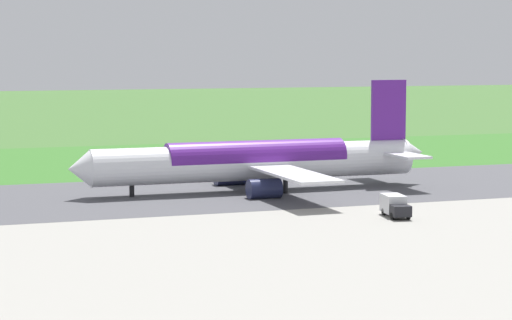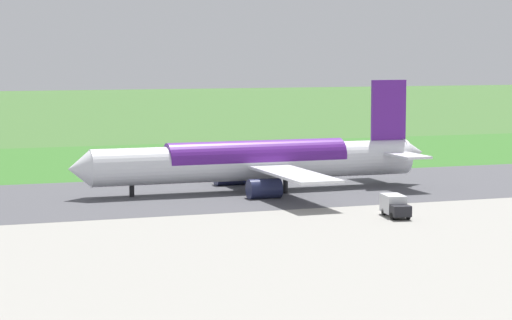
{
  "view_description": "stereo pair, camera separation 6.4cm",
  "coord_description": "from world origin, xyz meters",
  "px_view_note": "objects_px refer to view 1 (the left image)",
  "views": [
    {
      "loc": [
        49.37,
        138.86,
        20.01
      ],
      "look_at": [
        0.39,
        0.0,
        4.5
      ],
      "focal_mm": 72.36,
      "sensor_mm": 36.0,
      "label": 1
    },
    {
      "loc": [
        49.31,
        138.88,
        20.01
      ],
      "look_at": [
        0.39,
        0.0,
        4.5
      ],
      "focal_mm": 72.36,
      "sensor_mm": 36.0,
      "label": 2
    }
  ],
  "objects_px": {
    "service_truck_baggage": "(395,206)",
    "no_stopping_sign": "(249,152)",
    "traffic_cone_orange": "(226,163)",
    "airliner_main": "(258,161)"
  },
  "relations": [
    {
      "from": "service_truck_baggage",
      "to": "no_stopping_sign",
      "type": "distance_m",
      "value": 67.05
    },
    {
      "from": "service_truck_baggage",
      "to": "traffic_cone_orange",
      "type": "height_order",
      "value": "service_truck_baggage"
    },
    {
      "from": "service_truck_baggage",
      "to": "no_stopping_sign",
      "type": "height_order",
      "value": "no_stopping_sign"
    },
    {
      "from": "airliner_main",
      "to": "service_truck_baggage",
      "type": "relative_size",
      "value": 8.88
    },
    {
      "from": "no_stopping_sign",
      "to": "traffic_cone_orange",
      "type": "xyz_separation_m",
      "value": [
        6.08,
        4.74,
        -1.43
      ]
    },
    {
      "from": "airliner_main",
      "to": "traffic_cone_orange",
      "type": "distance_m",
      "value": 35.13
    },
    {
      "from": "service_truck_baggage",
      "to": "traffic_cone_orange",
      "type": "distance_m",
      "value": 62.19
    },
    {
      "from": "traffic_cone_orange",
      "to": "no_stopping_sign",
      "type": "bearing_deg",
      "value": -142.03
    },
    {
      "from": "no_stopping_sign",
      "to": "traffic_cone_orange",
      "type": "distance_m",
      "value": 7.84
    },
    {
      "from": "service_truck_baggage",
      "to": "traffic_cone_orange",
      "type": "bearing_deg",
      "value": -88.47
    }
  ]
}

